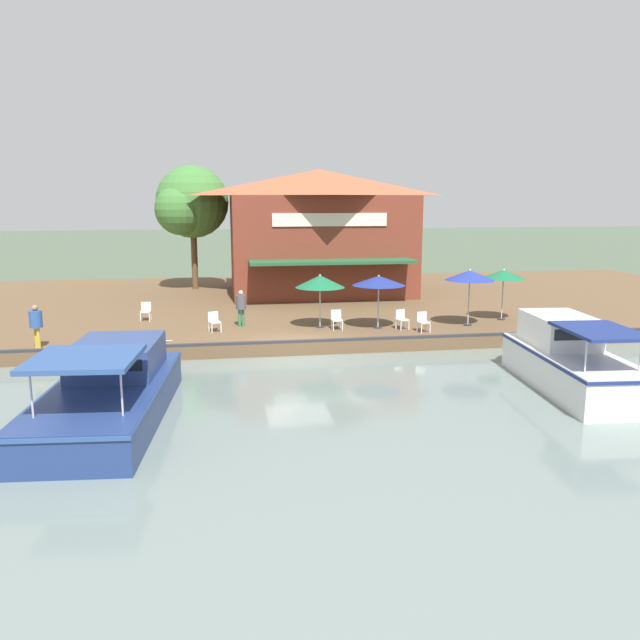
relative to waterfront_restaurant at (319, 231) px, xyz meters
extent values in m
plane|color=#4C5B47|center=(13.41, -2.96, -4.30)|extent=(220.00, 220.00, 0.00)
cube|color=brown|center=(2.41, -2.96, -4.00)|extent=(22.00, 56.00, 0.60)
cube|color=#2D2D33|center=(13.31, -2.96, -3.65)|extent=(0.20, 50.40, 0.10)
cube|color=brown|center=(-0.02, 0.00, -0.81)|extent=(7.53, 10.39, 5.78)
pyramid|color=#9E5638|center=(-0.02, 0.00, 2.84)|extent=(7.91, 10.91, 1.52)
cube|color=#235633|center=(4.64, 0.00, -1.40)|extent=(1.80, 8.83, 0.16)
cube|color=silver|center=(3.78, 0.00, 0.78)|extent=(0.08, 6.23, 0.70)
cylinder|color=#B7B7B7|center=(11.12, 4.99, -2.54)|extent=(0.06, 0.06, 2.33)
cylinder|color=#2D2D33|center=(11.12, 4.99, -3.67)|extent=(0.36, 0.36, 0.06)
cone|color=navy|center=(11.12, 4.99, -1.44)|extent=(2.18, 2.18, 0.45)
cone|color=white|center=(11.12, 4.99, -1.42)|extent=(1.35, 1.35, 0.36)
sphere|color=white|center=(11.12, 4.99, -1.22)|extent=(0.08, 0.08, 0.08)
cylinder|color=#B7B7B7|center=(10.54, -1.62, -2.64)|extent=(0.06, 0.06, 2.13)
cylinder|color=#2D2D33|center=(10.54, -1.62, -3.67)|extent=(0.36, 0.36, 0.06)
cone|color=#19663D|center=(10.54, -1.62, -1.66)|extent=(2.16, 2.16, 0.53)
cone|color=silver|center=(10.54, -1.62, -1.64)|extent=(1.34, 1.34, 0.42)
sphere|color=silver|center=(10.54, -1.62, -1.39)|extent=(0.08, 0.08, 0.08)
cylinder|color=#B7B7B7|center=(10.04, 7.09, -2.60)|extent=(0.06, 0.06, 2.20)
cylinder|color=#2D2D33|center=(10.04, 7.09, -3.67)|extent=(0.36, 0.36, 0.06)
cone|color=#19663D|center=(10.04, 7.09, -1.56)|extent=(2.01, 2.01, 0.40)
cone|color=silver|center=(10.04, 7.09, -1.54)|extent=(1.25, 1.25, 0.32)
sphere|color=silver|center=(10.04, 7.09, -1.36)|extent=(0.08, 0.08, 0.08)
cylinder|color=#B7B7B7|center=(11.05, 0.87, -2.62)|extent=(0.06, 0.06, 2.16)
cylinder|color=#2D2D33|center=(11.05, 0.87, -3.67)|extent=(0.36, 0.36, 0.06)
cone|color=navy|center=(11.05, 0.87, -1.61)|extent=(2.28, 2.28, 0.41)
cone|color=yellow|center=(11.05, 0.87, -1.59)|extent=(1.42, 1.42, 0.33)
sphere|color=yellow|center=(11.05, 0.87, -1.40)|extent=(0.08, 0.08, 0.08)
cube|color=white|center=(11.34, -0.77, -3.49)|extent=(0.04, 0.04, 0.42)
cube|color=white|center=(11.35, -1.17, -3.49)|extent=(0.04, 0.04, 0.42)
cube|color=white|center=(10.94, -0.78, -3.49)|extent=(0.04, 0.04, 0.42)
cube|color=white|center=(10.95, -1.18, -3.49)|extent=(0.04, 0.04, 0.42)
cube|color=white|center=(11.15, -0.97, -3.28)|extent=(0.45, 0.45, 0.05)
cube|color=white|center=(10.95, -0.98, -3.05)|extent=(0.05, 0.44, 0.40)
cube|color=white|center=(11.64, 2.09, -3.49)|extent=(0.05, 0.05, 0.42)
cube|color=white|center=(11.75, 1.71, -3.49)|extent=(0.05, 0.05, 0.42)
cube|color=white|center=(11.26, 1.98, -3.49)|extent=(0.05, 0.05, 0.42)
cube|color=white|center=(11.37, 1.60, -3.49)|extent=(0.05, 0.05, 0.42)
cube|color=white|center=(11.51, 1.85, -3.28)|extent=(0.54, 0.54, 0.05)
cube|color=white|center=(11.31, 1.79, -3.05)|extent=(0.16, 0.43, 0.40)
cube|color=white|center=(10.91, -5.93, -3.49)|extent=(0.05, 0.05, 0.42)
cube|color=white|center=(11.04, -6.31, -3.49)|extent=(0.05, 0.05, 0.42)
cube|color=white|center=(10.53, -6.06, -3.49)|extent=(0.05, 0.05, 0.42)
cube|color=white|center=(10.66, -6.44, -3.49)|extent=(0.05, 0.05, 0.42)
cube|color=white|center=(10.79, -6.19, -3.28)|extent=(0.56, 0.56, 0.05)
cube|color=white|center=(10.60, -6.25, -3.05)|extent=(0.18, 0.43, 0.40)
cube|color=white|center=(7.94, -9.19, -3.49)|extent=(0.04, 0.04, 0.42)
cube|color=white|center=(7.92, -9.59, -3.49)|extent=(0.04, 0.04, 0.42)
cube|color=white|center=(7.54, -9.17, -3.49)|extent=(0.04, 0.04, 0.42)
cube|color=white|center=(7.52, -9.57, -3.49)|extent=(0.04, 0.04, 0.42)
cube|color=white|center=(7.73, -9.38, -3.28)|extent=(0.47, 0.47, 0.05)
cube|color=white|center=(7.53, -9.37, -3.05)|extent=(0.07, 0.44, 0.40)
cube|color=white|center=(12.37, 2.80, -3.49)|extent=(0.05, 0.05, 0.42)
cube|color=white|center=(12.43, 2.41, -3.49)|extent=(0.05, 0.05, 0.42)
cube|color=white|center=(11.98, 2.74, -3.49)|extent=(0.05, 0.05, 0.42)
cube|color=white|center=(12.03, 2.35, -3.49)|extent=(0.05, 0.05, 0.42)
cube|color=white|center=(12.20, 2.58, -3.28)|extent=(0.50, 0.50, 0.05)
cube|color=white|center=(12.00, 2.55, -3.05)|extent=(0.10, 0.44, 0.40)
cylinder|color=#337547|center=(9.74, -4.95, -3.31)|extent=(0.13, 0.13, 0.78)
cylinder|color=#337547|center=(9.78, -5.11, -3.31)|extent=(0.13, 0.13, 0.78)
cylinder|color=#4C4C56|center=(9.76, -5.03, -2.61)|extent=(0.46, 0.46, 0.62)
sphere|color=#DBB28E|center=(9.76, -5.03, -2.19)|extent=(0.21, 0.21, 0.21)
cylinder|color=gold|center=(12.78, -12.74, -3.30)|extent=(0.13, 0.13, 0.81)
cylinder|color=gold|center=(12.66, -12.85, -3.30)|extent=(0.13, 0.13, 0.81)
cylinder|color=#2D5193|center=(12.72, -12.80, -2.58)|extent=(0.47, 0.47, 0.64)
sphere|color=#9E7051|center=(12.72, -12.80, -2.15)|extent=(0.22, 0.22, 0.22)
cube|color=white|center=(19.17, 5.28, -3.61)|extent=(6.40, 2.80, 1.23)
ellipsoid|color=white|center=(16.07, 5.53, -3.61)|extent=(2.37, 2.36, 1.23)
cube|color=navy|center=(19.17, 5.28, -3.07)|extent=(6.47, 2.84, 0.10)
cube|color=white|center=(18.07, 5.37, -2.48)|extent=(2.84, 2.05, 1.03)
cube|color=black|center=(19.40, 5.26, -2.35)|extent=(0.19, 1.61, 0.36)
cube|color=navy|center=(20.63, 5.16, -1.97)|extent=(2.89, 2.17, 0.10)
cylinder|color=silver|center=(21.39, 4.29, -2.48)|extent=(0.05, 0.05, 1.02)
cube|color=navy|center=(19.85, -9.06, -3.71)|extent=(7.81, 3.54, 1.03)
ellipsoid|color=navy|center=(16.06, -8.76, -3.71)|extent=(2.90, 3.00, 1.03)
cube|color=#2D4C84|center=(19.85, -9.06, -3.28)|extent=(7.91, 3.59, 0.10)
cube|color=navy|center=(18.51, -8.95, -2.73)|extent=(3.16, 2.59, 0.94)
cube|color=black|center=(19.98, -9.07, -2.61)|extent=(0.22, 2.06, 0.33)
cube|color=#2D4C84|center=(21.64, -9.21, -1.99)|extent=(2.74, 2.70, 0.12)
cylinder|color=silver|center=(22.48, -8.24, -2.59)|extent=(0.05, 0.05, 1.21)
cylinder|color=silver|center=(22.31, -10.29, -2.59)|extent=(0.05, 0.05, 1.21)
cylinder|color=silver|center=(15.75, -8.73, -2.90)|extent=(0.23, 2.35, 0.04)
cylinder|color=brown|center=(-2.66, -7.50, -1.83)|extent=(0.38, 0.38, 3.74)
sphere|color=#427A38|center=(-2.66, -7.50, 1.70)|extent=(4.43, 4.43, 4.43)
sphere|color=#427A38|center=(-1.77, -8.16, 1.26)|extent=(3.10, 3.10, 3.10)
cylinder|color=brown|center=(-6.08, 3.72, -2.05)|extent=(0.35, 0.35, 3.31)
sphere|color=#2D6028|center=(-6.08, 3.72, 0.87)|extent=(3.36, 3.36, 3.36)
sphere|color=#2D6028|center=(-5.41, 3.22, 0.53)|extent=(2.35, 2.35, 2.35)
camera|label=1|loc=(37.11, -5.82, 1.83)|focal=35.00mm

